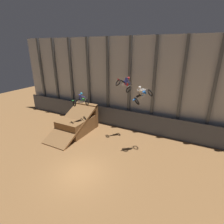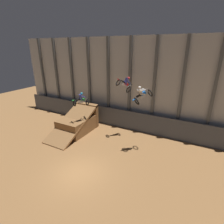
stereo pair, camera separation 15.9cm
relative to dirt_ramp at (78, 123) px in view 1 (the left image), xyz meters
name	(u,v)px [view 1 (the left image)]	position (x,y,z in m)	size (l,w,h in m)	color
ground_plane	(80,173)	(4.71, -5.92, -0.99)	(60.00, 60.00, 0.00)	olive
arena_back_wall	(130,85)	(4.71, 3.78, 4.16)	(32.00, 0.40, 10.29)	#ADB2B7
lower_barrier	(126,120)	(4.71, 3.09, 0.14)	(31.36, 0.20, 2.26)	#474C56
dirt_ramp	(78,123)	(0.00, 0.00, 0.00)	(2.96, 6.20, 2.95)	brown
rider_bike_left_air	(81,100)	(1.11, -0.67, 2.99)	(1.42, 1.73, 1.52)	black
rider_bike_center_air	(124,84)	(5.08, 1.41, 4.71)	(1.64, 1.73, 1.67)	black
rider_bike_right_air	(142,95)	(7.59, -0.45, 4.34)	(1.68, 1.72, 1.69)	black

